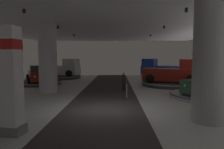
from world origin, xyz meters
name	(u,v)px	position (x,y,z in m)	size (l,w,h in m)	color
ground	(103,110)	(0.00, 0.00, -0.02)	(24.00, 44.00, 0.06)	silver
ceiling_with_spotlights	(102,6)	(0.00, 0.00, 5.55)	(24.00, 44.00, 0.39)	silver
column_left	(48,59)	(-4.81, 5.35, 2.75)	(1.44, 1.44, 5.50)	silver
column_right	(211,59)	(4.83, -1.99, 2.75)	(1.48, 1.48, 5.50)	#ADADB2
brand_sign_pylon	(5,79)	(-3.30, -3.66, 2.04)	(1.35, 0.82, 3.94)	slate
display_platform_mid_right	(208,95)	(7.23, 3.47, 0.15)	(5.21, 5.21, 0.26)	#B7B7BC
display_car_mid_right	(208,83)	(7.26, 3.49, 1.02)	(4.41, 4.02, 1.71)	#2D5638
display_platform_far_left	(38,83)	(-7.53, 10.19, 0.17)	(4.81, 4.81, 0.31)	#333338
display_car_far_left	(38,74)	(-7.55, 10.22, 1.07)	(3.58, 4.56, 1.71)	maroon
display_platform_deep_left	(60,77)	(-7.04, 16.56, 0.20)	(5.68, 5.68, 0.36)	#333338
pickup_truck_deep_left	(62,69)	(-6.72, 16.50, 1.30)	(5.60, 3.45, 2.30)	silver
display_platform_deep_right	(161,77)	(6.90, 16.83, 0.20)	(5.68, 5.68, 0.37)	silver
pickup_truck_deep_right	(159,69)	(6.62, 16.98, 1.30)	(5.67, 4.46, 2.30)	navy
display_platform_far_right	(170,84)	(6.15, 9.53, 0.20)	(5.68, 5.68, 0.37)	#333338
pickup_truck_far_right	(174,73)	(6.46, 9.43, 1.30)	(5.68, 3.85, 2.30)	maroon
visitor_walking_near	(124,81)	(1.34, 5.99, 0.91)	(0.32, 0.32, 1.59)	black
stanchion_a	(127,93)	(1.46, 2.98, 0.37)	(0.28, 0.28, 1.01)	#333338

